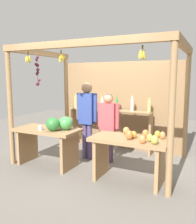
# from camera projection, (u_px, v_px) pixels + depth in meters

# --- Properties ---
(ground_plane) EXTENTS (12.00, 12.00, 0.00)m
(ground_plane) POSITION_uv_depth(u_px,v_px,m) (102.00, 160.00, 5.18)
(ground_plane) COLOR slate
(ground_plane) RESTS_ON ground
(market_stall) EXTENTS (3.27, 2.14, 2.40)m
(market_stall) POSITION_uv_depth(u_px,v_px,m) (111.00, 94.00, 5.41)
(market_stall) COLOR #99754C
(market_stall) RESTS_ON ground
(fruit_counter_left) EXTENTS (1.32, 0.64, 1.02)m
(fruit_counter_left) POSITION_uv_depth(u_px,v_px,m) (51.00, 135.00, 4.74)
(fruit_counter_left) COLOR #99754C
(fruit_counter_left) RESTS_ON ground
(fruit_counter_right) EXTENTS (1.32, 0.64, 0.92)m
(fruit_counter_right) POSITION_uv_depth(u_px,v_px,m) (131.00, 149.00, 4.04)
(fruit_counter_right) COLOR #99754C
(fruit_counter_right) RESTS_ON ground
(bottle_shelf_unit) EXTENTS (2.09, 0.22, 1.36)m
(bottle_shelf_unit) POSITION_uv_depth(u_px,v_px,m) (109.00, 118.00, 5.81)
(bottle_shelf_unit) COLOR #99754C
(bottle_shelf_unit) RESTS_ON ground
(vendor_man) EXTENTS (0.48, 0.23, 1.67)m
(vendor_man) POSITION_uv_depth(u_px,v_px,m) (87.00, 113.00, 5.13)
(vendor_man) COLOR #4A3D66
(vendor_man) RESTS_ON ground
(vendor_woman) EXTENTS (0.48, 0.20, 1.45)m
(vendor_woman) POSITION_uv_depth(u_px,v_px,m) (108.00, 122.00, 4.94)
(vendor_woman) COLOR #4E354D
(vendor_woman) RESTS_ON ground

